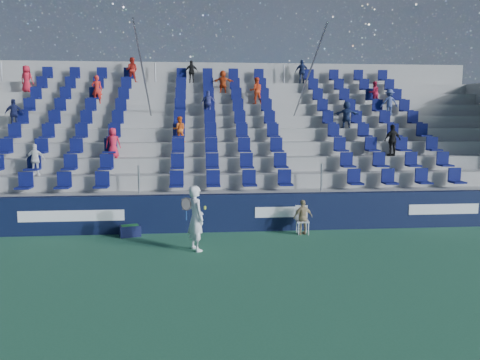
{
  "coord_description": "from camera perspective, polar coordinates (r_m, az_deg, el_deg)",
  "views": [
    {
      "loc": [
        -1.1,
        -11.54,
        3.61
      ],
      "look_at": [
        0.2,
        2.8,
        1.7
      ],
      "focal_mm": 35.0,
      "sensor_mm": 36.0,
      "label": 1
    }
  ],
  "objects": [
    {
      "name": "line_judge",
      "position": [
        14.73,
        7.69,
        -4.51
      ],
      "size": [
        0.68,
        0.4,
        1.09
      ],
      "primitive_type": "imported",
      "rotation": [
        0.0,
        0.0,
        3.36
      ],
      "color": "tan",
      "rests_on": "ground"
    },
    {
      "name": "sponsor_wall",
      "position": [
        15.03,
        -0.87,
        -3.99
      ],
      "size": [
        24.0,
        0.32,
        1.2
      ],
      "color": "#0D1532",
      "rests_on": "ground"
    },
    {
      "name": "ball_bin",
      "position": [
        14.84,
        -13.27,
        -5.97
      ],
      "size": [
        0.71,
        0.57,
        0.35
      ],
      "color": "#0E1336",
      "rests_on": "ground"
    },
    {
      "name": "tennis_player",
      "position": [
        12.85,
        -5.41,
        -4.65
      ],
      "size": [
        0.73,
        0.78,
        1.8
      ],
      "color": "white",
      "rests_on": "ground"
    },
    {
      "name": "ground",
      "position": [
        12.14,
        0.26,
        -9.74
      ],
      "size": [
        70.0,
        70.0,
        0.0
      ],
      "primitive_type": "plane",
      "color": "#2D6A4A",
      "rests_on": "ground"
    },
    {
      "name": "line_judge_chair",
      "position": [
        14.88,
        7.57,
        -4.58
      ],
      "size": [
        0.42,
        0.43,
        0.88
      ],
      "color": "white",
      "rests_on": "ground"
    },
    {
      "name": "grandstand",
      "position": [
        19.87,
        -2.0,
        3.3
      ],
      "size": [
        24.0,
        8.17,
        6.63
      ],
      "color": "#9A9B96",
      "rests_on": "ground"
    }
  ]
}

